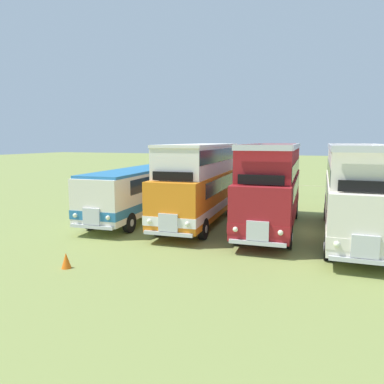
{
  "coord_description": "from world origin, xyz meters",
  "views": [
    {
      "loc": [
        0.92,
        -19.28,
        4.71
      ],
      "look_at": [
        -6.5,
        0.17,
        1.76
      ],
      "focal_mm": 34.36,
      "sensor_mm": 36.0,
      "label": 1
    }
  ],
  "objects_px": {
    "bus_third_in_row": "(272,185)",
    "cone_mid_row": "(66,260)",
    "bus_second_in_row": "(200,180)",
    "bus_first_in_row": "(139,189)",
    "bus_fourth_in_row": "(354,189)"
  },
  "relations": [
    {
      "from": "cone_mid_row",
      "to": "bus_third_in_row",
      "type": "bearing_deg",
      "value": 55.47
    },
    {
      "from": "bus_second_in_row",
      "to": "bus_third_in_row",
      "type": "relative_size",
      "value": 0.98
    },
    {
      "from": "bus_third_in_row",
      "to": "bus_fourth_in_row",
      "type": "bearing_deg",
      "value": -4.22
    },
    {
      "from": "bus_first_in_row",
      "to": "bus_second_in_row",
      "type": "distance_m",
      "value": 4.06
    },
    {
      "from": "bus_second_in_row",
      "to": "bus_first_in_row",
      "type": "bearing_deg",
      "value": 177.65
    },
    {
      "from": "bus_third_in_row",
      "to": "bus_fourth_in_row",
      "type": "xyz_separation_m",
      "value": [
        4.0,
        -0.3,
        0.01
      ]
    },
    {
      "from": "bus_first_in_row",
      "to": "cone_mid_row",
      "type": "relative_size",
      "value": 18.12
    },
    {
      "from": "bus_first_in_row",
      "to": "bus_third_in_row",
      "type": "height_order",
      "value": "bus_third_in_row"
    },
    {
      "from": "cone_mid_row",
      "to": "bus_fourth_in_row",
      "type": "bearing_deg",
      "value": 40.33
    },
    {
      "from": "bus_second_in_row",
      "to": "bus_third_in_row",
      "type": "height_order",
      "value": "bus_third_in_row"
    },
    {
      "from": "cone_mid_row",
      "to": "bus_first_in_row",
      "type": "bearing_deg",
      "value": 101.8
    },
    {
      "from": "bus_second_in_row",
      "to": "bus_third_in_row",
      "type": "xyz_separation_m",
      "value": [
        4.0,
        0.02,
        -0.11
      ]
    },
    {
      "from": "bus_third_in_row",
      "to": "cone_mid_row",
      "type": "height_order",
      "value": "bus_third_in_row"
    },
    {
      "from": "bus_first_in_row",
      "to": "bus_fourth_in_row",
      "type": "distance_m",
      "value": 12.01
    },
    {
      "from": "bus_second_in_row",
      "to": "cone_mid_row",
      "type": "bearing_deg",
      "value": -103.39
    }
  ]
}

